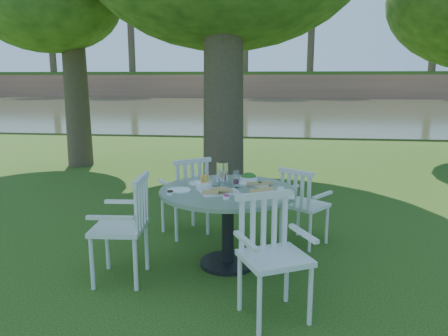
# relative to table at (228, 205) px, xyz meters

# --- Properties ---
(ground) EXTENTS (140.00, 140.00, 0.00)m
(ground) POSITION_rel_table_xyz_m (-0.13, 0.52, -0.63)
(ground) COLOR #1B3A0C
(ground) RESTS_ON ground
(table) EXTENTS (1.33, 1.33, 0.79)m
(table) POSITION_rel_table_xyz_m (0.00, 0.00, 0.00)
(table) COLOR black
(table) RESTS_ON ground
(chair_ne) EXTENTS (0.61, 0.60, 0.88)m
(chair_ne) POSITION_rel_table_xyz_m (0.73, 0.63, -0.11)
(chair_ne) COLOR white
(chair_ne) RESTS_ON ground
(chair_nw) EXTENTS (0.65, 0.65, 0.95)m
(chair_nw) POSITION_rel_table_xyz_m (-0.56, 0.77, -0.07)
(chair_nw) COLOR white
(chair_nw) RESTS_ON ground
(chair_sw) EXTENTS (0.50, 0.53, 0.98)m
(chair_sw) POSITION_rel_table_xyz_m (-0.85, -0.44, -0.05)
(chair_sw) COLOR white
(chair_sw) RESTS_ON ground
(chair_se) EXTENTS (0.64, 0.63, 0.96)m
(chair_se) POSITION_rel_table_xyz_m (0.43, -0.85, -0.06)
(chair_se) COLOR white
(chair_se) RESTS_ON ground
(tableware) EXTENTS (1.22, 0.79, 0.24)m
(tableware) POSITION_rel_table_xyz_m (0.01, 0.07, 0.21)
(tableware) COLOR white
(tableware) RESTS_ON table
(river) EXTENTS (100.00, 28.00, 0.12)m
(river) POSITION_rel_table_xyz_m (-0.13, 23.52, -0.63)
(river) COLOR #363A22
(river) RESTS_ON ground
(far_bank) EXTENTS (100.00, 18.00, 15.20)m
(far_bank) POSITION_rel_table_xyz_m (0.14, 41.64, 6.62)
(far_bank) COLOR #8F5A43
(far_bank) RESTS_ON ground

